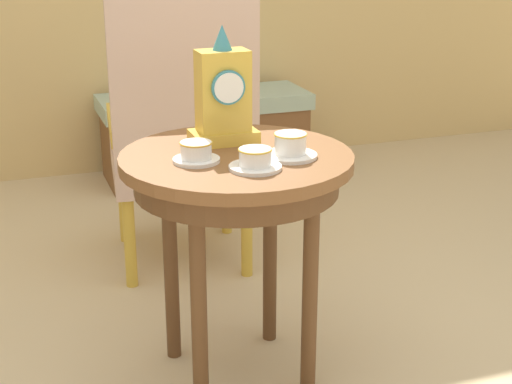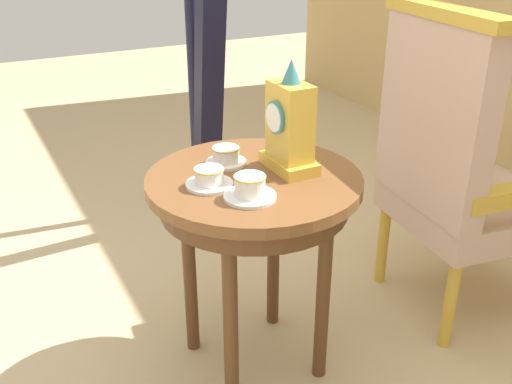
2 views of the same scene
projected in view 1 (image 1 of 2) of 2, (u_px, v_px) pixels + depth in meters
side_table at (237, 184)px, 2.16m from camera, size 0.65×0.65×0.69m
teacup_left at (196, 153)px, 2.05m from camera, size 0.13×0.13×0.06m
teacup_right at (255, 160)px, 1.99m from camera, size 0.14×0.14×0.06m
teacup_center at (290, 147)px, 2.09m from camera, size 0.15×0.15×0.07m
mantel_clock at (223, 97)px, 2.19m from camera, size 0.19×0.11×0.34m
armchair at (182, 122)px, 2.87m from camera, size 0.60×0.59×1.14m
window_bench at (205, 135)px, 4.09m from camera, size 1.08×0.40×0.44m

